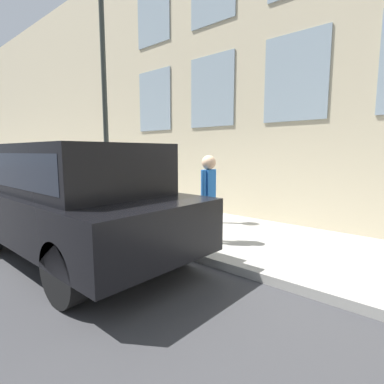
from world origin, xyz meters
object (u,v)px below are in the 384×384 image
(fire_hydrant, at_px, (176,221))
(parked_truck_black_near, at_px, (75,194))
(street_lamp, at_px, (103,67))
(person, at_px, (209,191))

(fire_hydrant, distance_m, parked_truck_black_near, 1.89)
(street_lamp, bearing_deg, parked_truck_black_near, -135.42)
(person, height_order, parked_truck_black_near, parked_truck_black_near)
(person, relative_size, parked_truck_black_near, 0.35)
(parked_truck_black_near, bearing_deg, person, -36.07)
(person, xyz_separation_m, parked_truck_black_near, (-1.90, 1.38, 0.00))
(person, distance_m, street_lamp, 4.13)
(parked_truck_black_near, relative_size, street_lamp, 0.79)
(street_lamp, bearing_deg, person, -87.05)
(fire_hydrant, distance_m, person, 0.88)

